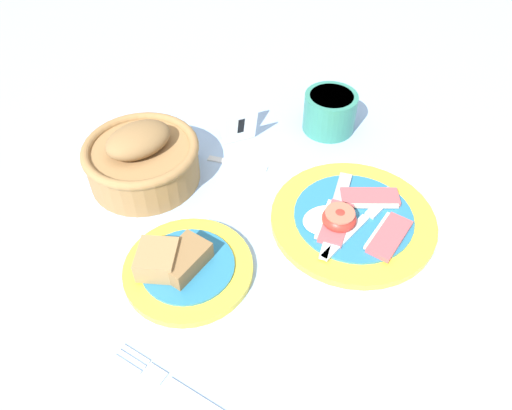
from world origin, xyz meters
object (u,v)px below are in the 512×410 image
breakfast_plate (352,219)px  number_card (238,123)px  bread_basket (142,158)px  fork_on_cloth (179,389)px  bread_plate (183,266)px  sugar_cup (330,111)px  teaspoon_by_saucer (195,154)px

breakfast_plate → number_card: 0.27m
bread_basket → fork_on_cloth: (-0.05, -0.38, -0.04)m
breakfast_plate → bread_basket: bread_basket is taller
fork_on_cloth → bread_plate: bearing=-54.7°
bread_plate → sugar_cup: (0.35, 0.22, 0.02)m
teaspoon_by_saucer → fork_on_cloth: 0.42m
bread_plate → bread_basket: (-0.00, 0.21, 0.03)m
bread_basket → number_card: 0.19m
sugar_cup → number_card: number_card is taller
sugar_cup → number_card: bearing=169.6°
bread_plate → sugar_cup: sugar_cup is taller
breakfast_plate → fork_on_cloth: breakfast_plate is taller
sugar_cup → bread_plate: bearing=-147.8°
number_card → bread_basket: bearing=-168.2°
bread_basket → number_card: (0.18, 0.04, -0.01)m
bread_plate → bread_basket: 0.21m
teaspoon_by_saucer → fork_on_cloth: size_ratio=1.03×
bread_plate → number_card: size_ratio=2.50×
sugar_cup → teaspoon_by_saucer: (-0.26, 0.02, -0.03)m
breakfast_plate → teaspoon_by_saucer: breakfast_plate is taller
bread_plate → teaspoon_by_saucer: size_ratio=1.13×
bread_plate → number_card: bearing=54.2°
breakfast_plate → bread_basket: (-0.27, 0.22, 0.03)m
bread_basket → number_card: bread_basket is taller
breakfast_plate → teaspoon_by_saucer: size_ratio=1.56×
breakfast_plate → teaspoon_by_saucer: (-0.17, 0.25, -0.01)m
number_card → teaspoon_by_saucer: size_ratio=0.45×
sugar_cup → teaspoon_by_saucer: sugar_cup is taller
teaspoon_by_saucer → bread_basket: bearing=52.0°
sugar_cup → breakfast_plate: bearing=-109.7°
bread_plate → number_card: (0.18, 0.25, 0.02)m
breakfast_plate → sugar_cup: bearing=70.3°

